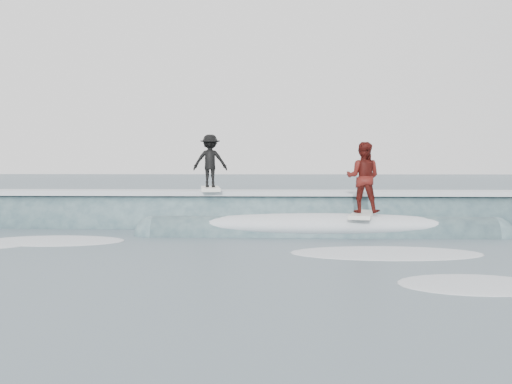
{
  "coord_description": "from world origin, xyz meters",
  "views": [
    {
      "loc": [
        0.62,
        -12.31,
        1.95
      ],
      "look_at": [
        0.0,
        3.98,
        1.1
      ],
      "focal_mm": 40.0,
      "sensor_mm": 36.0,
      "label": 1
    }
  ],
  "objects": [
    {
      "name": "surfer_red",
      "position": [
        2.87,
        2.78,
        1.47
      ],
      "size": [
        1.06,
        2.07,
        1.96
      ],
      "color": "silver",
      "rests_on": "ground"
    },
    {
      "name": "surfer_black",
      "position": [
        -1.44,
        4.98,
        1.91
      ],
      "size": [
        1.06,
        2.06,
        1.7
      ],
      "color": "white",
      "rests_on": "ground"
    },
    {
      "name": "ground",
      "position": [
        0.0,
        0.0,
        0.0
      ],
      "size": [
        160.0,
        160.0,
        0.0
      ],
      "primitive_type": "plane",
      "color": "#415560",
      "rests_on": "ground"
    },
    {
      "name": "breaking_wave",
      "position": [
        0.31,
        4.6,
        0.05
      ],
      "size": [
        20.78,
        3.81,
        2.05
      ],
      "color": "#344D58",
      "rests_on": "ground"
    },
    {
      "name": "far_swells",
      "position": [
        -2.32,
        17.65,
        0.0
      ],
      "size": [
        36.27,
        8.65,
        0.8
      ],
      "color": "#344D58",
      "rests_on": "ground"
    },
    {
      "name": "whitewater",
      "position": [
        -0.26,
        -0.12,
        0.0
      ],
      "size": [
        12.37,
        7.01,
        0.1
      ],
      "color": "silver",
      "rests_on": "ground"
    }
  ]
}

